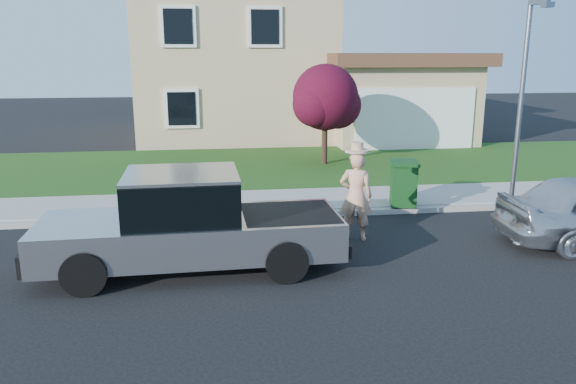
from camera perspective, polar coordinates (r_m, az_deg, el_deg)
The scene contains 10 objects.
ground at distance 10.09m, azimuth -1.15°, elevation -7.37°, with size 80.00×80.00×0.00m, color black.
curb at distance 12.92m, azimuth 1.79°, elevation -2.25°, with size 40.00×0.20×0.12m, color gray.
sidewalk at distance 13.96m, azimuth 1.06°, elevation -0.94°, with size 40.00×2.00×0.15m, color gray.
lawn at distance 18.31m, azimuth -1.07°, elevation 2.58°, with size 40.00×7.00×0.10m, color #153F12.
house at distance 25.83m, azimuth -2.45°, elevation 12.87°, with size 14.00×11.30×6.85m.
pickup_truck at distance 9.77m, azimuth -9.93°, elevation -3.30°, with size 5.30×2.05×1.72m.
woman at distance 11.22m, azimuth 6.91°, elevation -0.23°, with size 0.76×0.62×1.98m.
ornamental_tree at distance 18.36m, azimuth 3.91°, elevation 9.26°, with size 2.35×2.12×3.23m.
trash_bin at distance 13.53m, azimuth 11.65°, elevation 0.93°, with size 0.80×0.87×1.05m.
street_lamp at distance 13.95m, azimuth 22.79°, elevation 9.05°, with size 0.32×0.63×4.79m.
Camera 1 is at (-1.05, -9.33, 3.68)m, focal length 35.00 mm.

